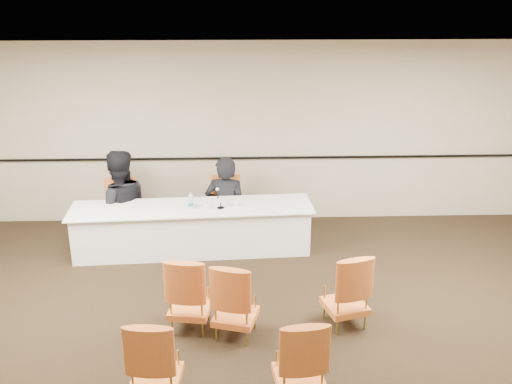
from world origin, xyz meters
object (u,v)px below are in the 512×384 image
Objects in this scene: panel_table at (193,229)px; aud_chair_front_mid at (236,299)px; water_bottle at (191,201)px; aud_chair_back_left at (155,359)px; aud_chair_back_mid at (299,358)px; aud_chair_front_right at (346,289)px; panelist_second_chair at (120,211)px; drinking_glass at (206,206)px; coffee_cup at (236,203)px; panelist_second at (120,211)px; microphone at (220,199)px; panelist_main at (226,212)px; panelist_main_chair at (226,207)px; aud_chair_front_left at (190,292)px.

panel_table is 3.77× the size of aud_chair_front_mid.
water_bottle is 2.30m from aud_chair_front_mid.
aud_chair_back_mid is (1.37, -0.04, 0.00)m from aud_chair_back_left.
aud_chair_front_right is at bearing 24.49° from aud_chair_front_mid.
panelist_second_chair is 1.53m from drinking_glass.
water_bottle reaches higher than panelist_second_chair.
panel_table is 2.82m from aud_chair_front_right.
coffee_cup is 0.13× the size of aud_chair_back_mid.
panel_table is at bearing 140.72° from panelist_second.
panelist_second_chair is at bearing 157.77° from drinking_glass.
panelist_second is 4.51m from aud_chair_back_mid.
aud_chair_front_right is (1.50, -1.97, -0.38)m from microphone.
panelist_second_chair is (-1.66, -0.10, 0.09)m from panelist_main.
panelist_second_chair and aud_chair_back_left have the same top height.
water_bottle is 0.67m from coffee_cup.
microphone is at bearing -165.96° from coffee_cup.
panelist_main_chair is 1.00× the size of aud_chair_front_left.
aud_chair_back_left is 1.37m from aud_chair_back_mid.
aud_chair_front_right is (1.94, -1.99, -0.37)m from water_bottle.
panelist_main reaches higher than coffee_cup.
panelist_second_chair is 4.51m from aud_chair_back_mid.
panelist_main is 6.60× the size of microphone.
panelist_main_chair is at bearing 109.47° from aud_chair_front_mid.
coffee_cup is 0.13× the size of aud_chair_front_mid.
panel_table is at bearing 117.45° from aud_chair_front_right.
aud_chair_front_left is 1.00× the size of aud_chair_back_mid.
microphone is (-0.06, -0.65, 0.38)m from panelist_main_chair.
panelist_second_chair and aud_chair_front_right have the same top height.
panel_table is 12.68× the size of microphone.
microphone is at bearing 97.48° from aud_chair_back_mid.
water_bottle is 3.53m from aud_chair_back_mid.
water_bottle is 0.26× the size of aud_chair_back_left.
aud_chair_front_right is (1.93, -2.05, 0.12)m from panel_table.
panelist_second_chair is at bearing 180.00° from panelist_second.
panelist_second is at bearing 157.77° from drinking_glass.
aud_chair_front_right is at bearing -50.07° from panel_table.
panelist_second is at bearing 125.41° from aud_chair_front_left.
panelist_main reaches higher than aud_chair_front_right.
aud_chair_front_right is 1.46m from aud_chair_back_mid.
panelist_main_chair is 1.00× the size of aud_chair_back_left.
panelist_second_chair is at bearing 140.16° from aud_chair_front_mid.
aud_chair_front_mid is (0.65, -2.17, -0.37)m from water_bottle.
panelist_main_chair is at bearing -0.00° from panelist_second_chair.
panelist_second is at bearing 12.75° from panelist_main.
panelist_main is 0.09m from panelist_main_chair.
panelist_main is 1.67m from panelist_second.
aud_chair_front_left reaches higher than coffee_cup.
aud_chair_front_left and aud_chair_back_mid have the same top height.
panelist_second reaches higher than panelist_main.
microphone is (0.43, -0.08, 0.50)m from panel_table.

